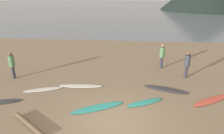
% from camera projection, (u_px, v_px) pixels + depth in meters
% --- Properties ---
extents(ground_plane, '(120.00, 120.00, 0.20)m').
position_uv_depth(ground_plane, '(124.00, 56.00, 18.26)').
color(ground_plane, '#8C7559').
rests_on(ground_plane, ground).
extents(ocean_water, '(140.00, 100.00, 0.01)m').
position_uv_depth(ocean_water, '(130.00, 7.00, 70.07)').
color(ocean_water, slate).
rests_on(ocean_water, ground).
extents(surfboard_1, '(2.21, 1.21, 0.07)m').
position_uv_depth(surfboard_1, '(43.00, 90.00, 11.80)').
color(surfboard_1, silver).
rests_on(surfboard_1, ground).
extents(surfboard_2, '(2.66, 0.67, 0.07)m').
position_uv_depth(surfboard_2, '(81.00, 86.00, 12.25)').
color(surfboard_2, silver).
rests_on(surfboard_2, ground).
extents(surfboard_3, '(2.63, 1.76, 0.06)m').
position_uv_depth(surfboard_3, '(98.00, 107.00, 10.00)').
color(surfboard_3, teal).
rests_on(surfboard_3, ground).
extents(surfboard_4, '(2.02, 1.41, 0.07)m').
position_uv_depth(surfboard_4, '(145.00, 102.00, 10.46)').
color(surfboard_4, teal).
rests_on(surfboard_4, ground).
extents(surfboard_5, '(2.57, 1.34, 0.08)m').
position_uv_depth(surfboard_5, '(166.00, 89.00, 11.84)').
color(surfboard_5, '#333338').
rests_on(surfboard_5, ground).
extents(surfboard_6, '(2.35, 1.77, 0.10)m').
position_uv_depth(surfboard_6, '(211.00, 100.00, 10.64)').
color(surfboard_6, '#D84C38').
rests_on(surfboard_6, ground).
extents(person_0, '(0.36, 0.36, 1.76)m').
position_uv_depth(person_0, '(187.00, 62.00, 13.17)').
color(person_0, '#2D2D38').
rests_on(person_0, ground).
extents(person_1, '(0.36, 0.36, 1.80)m').
position_uv_depth(person_1, '(162.00, 54.00, 14.84)').
color(person_1, '#2D2D38').
rests_on(person_1, ground).
extents(person_2, '(0.35, 0.35, 1.75)m').
position_uv_depth(person_2, '(12.00, 63.00, 13.08)').
color(person_2, '#2D2D38').
rests_on(person_2, ground).
extents(driftwood_log, '(1.86, 1.47, 0.20)m').
position_uv_depth(driftwood_log, '(29.00, 124.00, 8.63)').
color(driftwood_log, brown).
rests_on(driftwood_log, ground).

